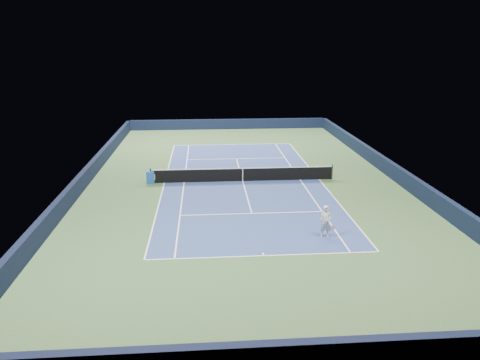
{
  "coord_description": "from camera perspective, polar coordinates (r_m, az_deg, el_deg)",
  "views": [
    {
      "loc": [
        -2.62,
        -31.45,
        9.67
      ],
      "look_at": [
        -0.42,
        -3.0,
        1.0
      ],
      "focal_mm": 35.0,
      "sensor_mm": 36.0,
      "label": 1
    }
  ],
  "objects": [
    {
      "name": "service_line_near",
      "position": [
        26.98,
        1.45,
        -4.09
      ],
      "size": [
        8.23,
        0.08,
        0.0
      ],
      "primitive_type": "cube",
      "color": "white",
      "rests_on": "ground"
    },
    {
      "name": "ground",
      "position": [
        33.01,
        0.33,
        -0.13
      ],
      "size": [
        40.0,
        40.0,
        0.0
      ],
      "primitive_type": "plane",
      "color": "#36522D",
      "rests_on": "ground"
    },
    {
      "name": "sponsor_cube",
      "position": [
        33.03,
        -10.8,
        0.34
      ],
      "size": [
        0.63,
        0.56,
        0.86
      ],
      "color": "#1D51AE",
      "rests_on": "ground"
    },
    {
      "name": "sideline_singles_right",
      "position": [
        33.59,
        7.34,
        0.04
      ],
      "size": [
        0.08,
        23.77,
        0.0
      ],
      "primitive_type": "cube",
      "color": "white",
      "rests_on": "ground"
    },
    {
      "name": "wall_right",
      "position": [
        35.4,
        18.07,
        1.12
      ],
      "size": [
        0.35,
        40.0,
        1.1
      ],
      "primitive_type": "cube",
      "color": "black",
      "rests_on": "ground"
    },
    {
      "name": "center_mark_near",
      "position": [
        22.12,
        2.86,
        -9.03
      ],
      "size": [
        0.08,
        0.3,
        0.0
      ],
      "primitive_type": "cube",
      "color": "white",
      "rests_on": "ground"
    },
    {
      "name": "service_line_far",
      "position": [
        39.16,
        -0.45,
        2.62
      ],
      "size": [
        8.23,
        0.08,
        0.0
      ],
      "primitive_type": "cube",
      "color": "white",
      "rests_on": "ground"
    },
    {
      "name": "baseline_near",
      "position": [
        21.98,
        2.91,
        -9.2
      ],
      "size": [
        10.97,
        0.08,
        0.0
      ],
      "primitive_type": "cube",
      "color": "white",
      "rests_on": "ground"
    },
    {
      "name": "sideline_singles_left",
      "position": [
        32.94,
        -6.83,
        -0.28
      ],
      "size": [
        0.08,
        23.77,
        0.0
      ],
      "primitive_type": "cube",
      "color": "white",
      "rests_on": "ground"
    },
    {
      "name": "wall_far",
      "position": [
        52.15,
        -1.48,
        6.83
      ],
      "size": [
        22.0,
        0.35,
        1.1
      ],
      "primitive_type": "cube",
      "color": "black",
      "rests_on": "ground"
    },
    {
      "name": "sideline_doubles_left",
      "position": [
        33.03,
        -9.2,
        -0.33
      ],
      "size": [
        0.08,
        23.77,
        0.0
      ],
      "primitive_type": "cube",
      "color": "white",
      "rests_on": "ground"
    },
    {
      "name": "wall_left",
      "position": [
        33.76,
        -18.31,
        0.35
      ],
      "size": [
        0.35,
        40.0,
        1.1
      ],
      "primitive_type": "cube",
      "color": "black",
      "rests_on": "ground"
    },
    {
      "name": "tennis_net",
      "position": [
        32.87,
        0.33,
        0.71
      ],
      "size": [
        12.9,
        0.1,
        1.07
      ],
      "color": "black",
      "rests_on": "ground"
    },
    {
      "name": "center_service_line",
      "position": [
        33.01,
        0.33,
        -0.12
      ],
      "size": [
        0.08,
        12.8,
        0.0
      ],
      "primitive_type": "cube",
      "color": "white",
      "rests_on": "ground"
    },
    {
      "name": "wall_near",
      "position": [
        15.01,
        7.01,
        -20.67
      ],
      "size": [
        22.0,
        0.35,
        1.1
      ],
      "primitive_type": "cube",
      "color": "black",
      "rests_on": "ground"
    },
    {
      "name": "baseline_far",
      "position": [
        44.48,
        -0.94,
        4.35
      ],
      "size": [
        10.97,
        0.08,
        0.0
      ],
      "primitive_type": "cube",
      "color": "white",
      "rests_on": "ground"
    },
    {
      "name": "court_surface",
      "position": [
        33.01,
        0.33,
        -0.13
      ],
      "size": [
        10.97,
        23.77,
        0.01
      ],
      "primitive_type": "cube",
      "color": "navy",
      "rests_on": "ground"
    },
    {
      "name": "sideline_doubles_right",
      "position": [
        33.89,
        9.61,
        0.09
      ],
      "size": [
        0.08,
        23.77,
        0.0
      ],
      "primitive_type": "cube",
      "color": "white",
      "rests_on": "ground"
    },
    {
      "name": "center_mark_far",
      "position": [
        44.33,
        -0.93,
        4.31
      ],
      "size": [
        0.08,
        0.3,
        0.0
      ],
      "primitive_type": "cube",
      "color": "white",
      "rests_on": "ground"
    },
    {
      "name": "tennis_player",
      "position": [
        24.02,
        10.42,
        -4.99
      ],
      "size": [
        0.79,
        1.27,
        2.36
      ],
      "color": "silver",
      "rests_on": "ground"
    }
  ]
}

